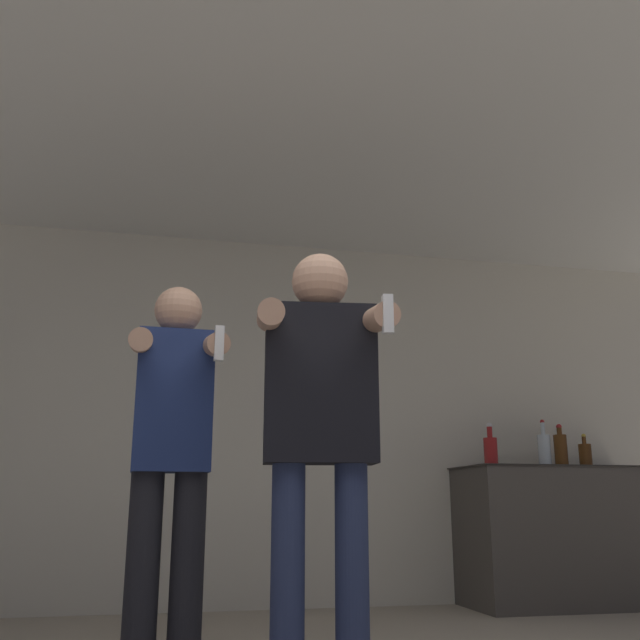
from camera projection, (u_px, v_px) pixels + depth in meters
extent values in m
cube|color=beige|center=(244.00, 415.00, 4.98)|extent=(7.00, 0.06, 2.55)
cube|color=silver|center=(286.00, 132.00, 3.76)|extent=(7.00, 3.75, 0.05)
cube|color=#47423D|center=(563.00, 536.00, 4.91)|extent=(1.38, 0.63, 0.92)
cube|color=#272421|center=(558.00, 468.00, 5.03)|extent=(1.41, 0.66, 0.01)
cylinder|color=silver|center=(544.00, 451.00, 4.99)|extent=(0.09, 0.09, 0.22)
cylinder|color=silver|center=(543.00, 428.00, 5.03)|extent=(0.03, 0.03, 0.09)
sphere|color=maroon|center=(542.00, 422.00, 5.04)|extent=(0.03, 0.03, 0.03)
cylinder|color=#563314|center=(585.00, 456.00, 5.05)|extent=(0.09, 0.09, 0.16)
cylinder|color=#563314|center=(584.00, 440.00, 5.08)|extent=(0.03, 0.03, 0.06)
sphere|color=#B29933|center=(584.00, 436.00, 5.08)|extent=(0.03, 0.03, 0.03)
cylinder|color=#563314|center=(561.00, 451.00, 5.02)|extent=(0.09, 0.09, 0.22)
cylinder|color=#563314|center=(559.00, 431.00, 5.05)|extent=(0.04, 0.04, 0.06)
sphere|color=maroon|center=(559.00, 427.00, 5.06)|extent=(0.04, 0.04, 0.04)
cylinder|color=maroon|center=(491.00, 452.00, 4.90)|extent=(0.09, 0.09, 0.19)
cylinder|color=maroon|center=(490.00, 432.00, 4.94)|extent=(0.04, 0.04, 0.08)
sphere|color=silver|center=(489.00, 426.00, 4.95)|extent=(0.04, 0.04, 0.04)
cylinder|color=navy|center=(288.00, 578.00, 2.59)|extent=(0.13, 0.13, 0.82)
cylinder|color=navy|center=(352.00, 577.00, 2.61)|extent=(0.13, 0.13, 0.82)
cube|color=black|center=(320.00, 384.00, 2.78)|extent=(0.45, 0.25, 0.61)
sphere|color=tan|center=(320.00, 282.00, 2.89)|extent=(0.23, 0.23, 0.23)
cylinder|color=tan|center=(270.00, 316.00, 2.65)|extent=(0.14, 0.38, 0.16)
cylinder|color=tan|center=(379.00, 318.00, 2.69)|extent=(0.14, 0.38, 0.16)
cube|color=white|center=(388.00, 314.00, 2.51)|extent=(0.04, 0.04, 0.14)
cylinder|color=black|center=(142.00, 574.00, 2.85)|extent=(0.14, 0.14, 0.80)
cylinder|color=black|center=(187.00, 573.00, 2.89)|extent=(0.14, 0.14, 0.80)
cube|color=navy|center=(174.00, 401.00, 3.04)|extent=(0.33, 0.21, 0.60)
sphere|color=tan|center=(178.00, 310.00, 3.15)|extent=(0.21, 0.21, 0.21)
cylinder|color=tan|center=(141.00, 341.00, 2.92)|extent=(0.10, 0.33, 0.15)
cylinder|color=tan|center=(215.00, 345.00, 2.99)|extent=(0.10, 0.33, 0.15)
cube|color=white|center=(219.00, 343.00, 2.84)|extent=(0.04, 0.04, 0.14)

